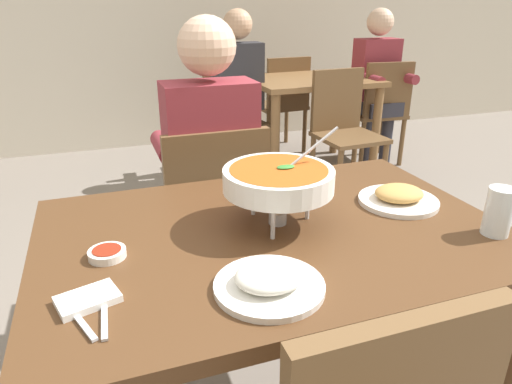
{
  "coord_description": "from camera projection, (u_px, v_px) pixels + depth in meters",
  "views": [
    {
      "loc": [
        -0.42,
        -1.03,
        1.35
      ],
      "look_at": [
        0.0,
        0.15,
        0.83
      ],
      "focal_mm": 32.12,
      "sensor_mm": 36.0,
      "label": 1
    }
  ],
  "objects": [
    {
      "name": "patron_bg_middle",
      "position": [
        377.0,
        79.0,
        3.91
      ],
      "size": [
        0.4,
        0.45,
        1.31
      ],
      "color": "#2D2D38",
      "rests_on": "ground_plane"
    },
    {
      "name": "fork_utensil",
      "position": [
        78.0,
        318.0,
        0.89
      ],
      "size": [
        0.07,
        0.16,
        0.01
      ],
      "primitive_type": "cube",
      "rotation": [
        0.0,
        0.0,
        0.37
      ],
      "color": "silver",
      "rests_on": "dining_table_main"
    },
    {
      "name": "patron_bg_left",
      "position": [
        237.0,
        86.0,
        3.58
      ],
      "size": [
        0.4,
        0.45,
        1.31
      ],
      "color": "#2D2D38",
      "rests_on": "ground_plane"
    },
    {
      "name": "chair_bg_right",
      "position": [
        283.0,
        100.0,
        4.26
      ],
      "size": [
        0.47,
        0.47,
        0.9
      ],
      "color": "brown",
      "rests_on": "ground_plane"
    },
    {
      "name": "dining_table_main",
      "position": [
        274.0,
        267.0,
        1.29
      ],
      "size": [
        1.24,
        0.84,
        0.78
      ],
      "color": "#51331C",
      "rests_on": "ground_plane"
    },
    {
      "name": "napkin_folded",
      "position": [
        88.0,
        299.0,
        0.94
      ],
      "size": [
        0.14,
        0.11,
        0.02
      ],
      "primitive_type": "cube",
      "rotation": [
        0.0,
        0.0,
        0.29
      ],
      "color": "white",
      "rests_on": "dining_table_main"
    },
    {
      "name": "chair_bg_left",
      "position": [
        234.0,
        114.0,
        3.72
      ],
      "size": [
        0.5,
        0.5,
        0.9
      ],
      "color": "brown",
      "rests_on": "ground_plane"
    },
    {
      "name": "rice_plate",
      "position": [
        269.0,
        281.0,
        0.97
      ],
      "size": [
        0.24,
        0.24,
        0.06
      ],
      "color": "white",
      "rests_on": "dining_table_main"
    },
    {
      "name": "drink_glass",
      "position": [
        498.0,
        214.0,
        1.19
      ],
      "size": [
        0.07,
        0.07,
        0.13
      ],
      "color": "silver",
      "rests_on": "dining_table_main"
    },
    {
      "name": "chair_bg_corner",
      "position": [
        343.0,
        124.0,
        3.4
      ],
      "size": [
        0.47,
        0.47,
        0.9
      ],
      "color": "brown",
      "rests_on": "ground_plane"
    },
    {
      "name": "chair_bg_middle",
      "position": [
        380.0,
        107.0,
        3.95
      ],
      "size": [
        0.48,
        0.48,
        0.9
      ],
      "color": "brown",
      "rests_on": "ground_plane"
    },
    {
      "name": "sauce_dish",
      "position": [
        107.0,
        253.0,
        1.1
      ],
      "size": [
        0.09,
        0.09,
        0.02
      ],
      "color": "white",
      "rests_on": "dining_table_main"
    },
    {
      "name": "chair_diner_main",
      "position": [
        213.0,
        214.0,
        1.96
      ],
      "size": [
        0.44,
        0.44,
        0.9
      ],
      "color": "brown",
      "rests_on": "ground_plane"
    },
    {
      "name": "appetizer_plate",
      "position": [
        399.0,
        197.0,
        1.4
      ],
      "size": [
        0.24,
        0.24,
        0.06
      ],
      "color": "white",
      "rests_on": "dining_table_main"
    },
    {
      "name": "dining_table_far",
      "position": [
        310.0,
        95.0,
        3.78
      ],
      "size": [
        1.0,
        0.8,
        0.78
      ],
      "color": "brown",
      "rests_on": "ground_plane"
    },
    {
      "name": "curry_bowl",
      "position": [
        279.0,
        180.0,
        1.23
      ],
      "size": [
        0.33,
        0.3,
        0.26
      ],
      "color": "silver",
      "rests_on": "dining_table_main"
    },
    {
      "name": "spoon_utensil",
      "position": [
        104.0,
        312.0,
        0.9
      ],
      "size": [
        0.02,
        0.17,
        0.01
      ],
      "primitive_type": "cube",
      "rotation": [
        0.0,
        0.0,
        -0.04
      ],
      "color": "silver",
      "rests_on": "dining_table_main"
    },
    {
      "name": "diner_main",
      "position": [
        209.0,
        159.0,
        1.9
      ],
      "size": [
        0.4,
        0.45,
        1.31
      ],
      "color": "#2D2D38",
      "rests_on": "ground_plane"
    }
  ]
}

